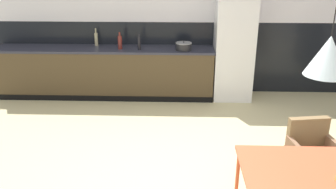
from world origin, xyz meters
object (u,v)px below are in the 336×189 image
(pendant_lamp_over_table_near, at_px, (328,56))
(bottle_vinegar_dark, at_px, (139,43))
(refrigerator_column, at_px, (234,44))
(armchair_facing_counter, at_px, (312,146))
(bottle_spice_small, at_px, (96,39))
(cooking_pot, at_px, (184,46))
(bottle_oil_tall, at_px, (120,42))

(pendant_lamp_over_table_near, bearing_deg, bottle_vinegar_dark, 117.42)
(refrigerator_column, height_order, pendant_lamp_over_table_near, pendant_lamp_over_table_near)
(armchair_facing_counter, height_order, bottle_vinegar_dark, bottle_vinegar_dark)
(bottle_vinegar_dark, bearing_deg, refrigerator_column, 3.88)
(armchair_facing_counter, relative_size, pendant_lamp_over_table_near, 0.78)
(refrigerator_column, bearing_deg, bottle_spice_small, 175.75)
(pendant_lamp_over_table_near, bearing_deg, armchair_facing_counter, 67.69)
(cooking_pot, xyz_separation_m, bottle_vinegar_dark, (-0.78, -0.00, 0.05))
(armchair_facing_counter, xyz_separation_m, pendant_lamp_over_table_near, (-0.35, -0.86, 1.24))
(cooking_pot, relative_size, bottle_spice_small, 0.88)
(cooking_pot, distance_m, bottle_vinegar_dark, 0.78)
(armchair_facing_counter, xyz_separation_m, cooking_pot, (-1.39, 2.64, 0.47))
(cooking_pot, xyz_separation_m, bottle_oil_tall, (-1.13, 0.04, 0.06))
(cooking_pot, xyz_separation_m, bottle_spice_small, (-1.61, 0.30, 0.06))
(bottle_vinegar_dark, bearing_deg, pendant_lamp_over_table_near, -62.58)
(bottle_vinegar_dark, relative_size, pendant_lamp_over_table_near, 0.28)
(bottle_oil_tall, distance_m, bottle_vinegar_dark, 0.35)
(pendant_lamp_over_table_near, bearing_deg, bottle_spice_small, 124.84)
(refrigerator_column, distance_m, bottle_oil_tall, 2.02)
(bottle_spice_small, bearing_deg, bottle_oil_tall, -27.83)
(cooking_pot, height_order, bottle_oil_tall, bottle_oil_tall)
(bottle_spice_small, distance_m, bottle_oil_tall, 0.54)
(bottle_spice_small, relative_size, bottle_vinegar_dark, 1.13)
(armchair_facing_counter, height_order, bottle_oil_tall, bottle_oil_tall)
(cooking_pot, bearing_deg, pendant_lamp_over_table_near, -73.55)
(refrigerator_column, distance_m, armchair_facing_counter, 2.84)
(armchair_facing_counter, bearing_deg, pendant_lamp_over_table_near, 59.20)
(cooking_pot, bearing_deg, bottle_oil_tall, 177.81)
(cooking_pot, relative_size, pendant_lamp_over_table_near, 0.28)
(refrigerator_column, xyz_separation_m, bottle_vinegar_dark, (-1.67, -0.11, 0.03))
(armchair_facing_counter, distance_m, pendant_lamp_over_table_near, 1.55)
(armchair_facing_counter, bearing_deg, bottle_spice_small, -52.89)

